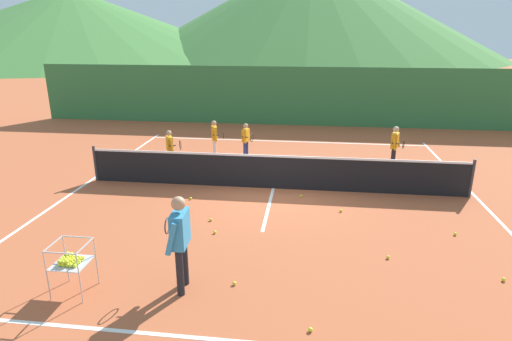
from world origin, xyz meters
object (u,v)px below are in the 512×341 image
Objects in this scene: student_0 at (170,146)px; student_1 at (215,135)px; tennis_net at (274,172)px; student_2 at (246,137)px; instructor at (180,235)px; tennis_ball_6 at (215,232)px; tennis_ball_1 at (301,196)px; tennis_ball_10 at (504,279)px; tennis_ball_4 at (211,220)px; student_3 at (395,143)px; tennis_ball_8 at (341,211)px; tennis_ball_11 at (310,330)px; ball_cart at (70,261)px; tennis_ball_5 at (175,241)px; tennis_ball_3 at (191,198)px; tennis_ball_7 at (455,234)px; tennis_ball_0 at (234,283)px; tennis_ball_9 at (388,257)px.

student_1 reaches higher than student_0.
tennis_net is 8.61× the size of student_2.
instructor reaches higher than student_2.
tennis_ball_6 is (-1.02, -2.96, -0.47)m from tennis_net.
student_1 is at bearing 102.40° from tennis_ball_6.
tennis_ball_1 is 5.13m from tennis_ball_10.
tennis_ball_4 is 0.67m from tennis_ball_6.
tennis_ball_10 is (5.74, -1.80, 0.00)m from tennis_ball_4.
student_3 is at bearing 45.54° from tennis_ball_1.
tennis_ball_11 is (-0.72, -4.50, 0.00)m from tennis_ball_8.
ball_cart reaches higher than tennis_ball_5.
student_2 reaches higher than tennis_ball_8.
tennis_ball_3 is at bearing 97.55° from tennis_ball_5.
instructor reaches higher than tennis_ball_11.
tennis_ball_7 is (6.48, -5.23, -0.74)m from student_1.
tennis_ball_6 is at bearing 112.05° from tennis_ball_0.
tennis_net reaches higher than tennis_ball_3.
tennis_ball_5 is 4.34m from tennis_ball_9.
tennis_ball_9 is (3.68, 1.49, -0.99)m from instructor.
instructor is at bearing -86.96° from tennis_ball_4.
student_1 is at bearing 101.35° from tennis_ball_4.
student_3 is at bearing -4.69° from student_1.
tennis_ball_8 and tennis_ball_11 have the same top height.
ball_cart is 2.32m from tennis_ball_5.
student_3 is 20.07× the size of tennis_ball_11.
tennis_ball_6 is at bearing -131.38° from student_3.
tennis_ball_3 is (-1.83, 3.76, 0.00)m from tennis_ball_0.
tennis_ball_1 is at bearing -134.46° from student_3.
tennis_net is 155.40× the size of tennis_ball_7.
tennis_ball_1 and tennis_ball_6 have the same top height.
student_2 is at bearing 129.13° from tennis_ball_10.
tennis_ball_9 is (0.78, -2.18, 0.00)m from tennis_ball_8.
tennis_ball_8 is at bearing 134.62° from tennis_ball_10.
student_1 reaches higher than tennis_ball_11.
tennis_ball_3 and tennis_ball_9 have the same top height.
tennis_net is 155.40× the size of tennis_ball_3.
tennis_ball_5 is at bearing -95.17° from student_2.
student_1 is at bearing 134.13° from tennis_ball_10.
instructor is 1.39× the size of student_2.
tennis_ball_7 is (4.43, 2.49, 0.00)m from tennis_ball_0.
student_0 is 8.55m from tennis_ball_11.
ball_cart is at bearing -156.99° from tennis_ball_7.
tennis_ball_8 is (2.04, 3.45, 0.00)m from tennis_ball_0.
student_2 is at bearing 135.89° from tennis_ball_7.
tennis_ball_8 is (4.09, -4.26, -0.74)m from student_1.
tennis_ball_6 is (-1.82, -2.40, 0.00)m from tennis_ball_1.
student_1 is 19.03× the size of tennis_ball_6.
student_0 is 18.61× the size of tennis_ball_5.
instructor is at bearing -70.40° from student_0.
student_1 reaches higher than tennis_ball_5.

